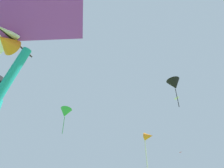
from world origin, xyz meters
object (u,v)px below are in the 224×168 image
distant_kite_black_low_right (174,84)px  marker_flag (148,141)px  distant_kite_white_high_left (177,98)px  held_stunt_kite (4,26)px  distant_kite_green_mid_left (65,113)px  distant_kite_red_far_center (180,152)px

distant_kite_black_low_right → marker_flag: distant_kite_black_low_right is taller
distant_kite_white_high_left → marker_flag: (3.35, -27.58, -12.97)m
distant_kite_white_high_left → held_stunt_kite: bearing=-83.9°
held_stunt_kite → distant_kite_black_low_right: bearing=90.5°
distant_kite_green_mid_left → distant_kite_black_low_right: bearing=7.1°
distant_kite_green_mid_left → distant_kite_red_far_center: 25.12m
distant_kite_white_high_left → distant_kite_black_low_right: 22.23m
held_stunt_kite → distant_kite_green_mid_left: (-10.66, 10.51, 4.08)m
distant_kite_white_high_left → distant_kite_red_far_center: (-1.72, 2.56, -9.82)m
held_stunt_kite → marker_flag: 4.88m
distant_kite_white_high_left → distant_kite_red_far_center: distant_kite_white_high_left is taller
held_stunt_kite → marker_flag: bearing=91.6°
distant_kite_green_mid_left → distant_kite_white_high_left: size_ratio=2.13×
marker_flag → distant_kite_green_mid_left: bearing=151.7°
distant_kite_black_low_right → distant_kite_red_far_center: size_ratio=3.99×
distant_kite_black_low_right → marker_flag: 8.80m
distant_kite_red_far_center → held_stunt_kite: bearing=-81.5°
distant_kite_red_far_center → marker_flag: distant_kite_red_far_center is taller
distant_kite_green_mid_left → held_stunt_kite: bearing=-44.6°
held_stunt_kite → marker_flag: (-0.13, 4.84, -0.55)m
distant_kite_white_high_left → distant_kite_black_low_right: distant_kite_white_high_left is taller
distant_kite_green_mid_left → distant_kite_red_far_center: (5.46, 24.48, -1.49)m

